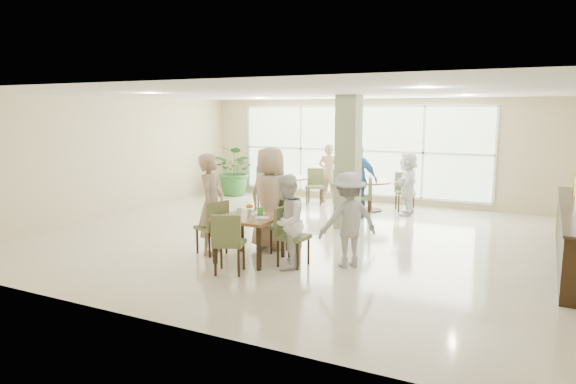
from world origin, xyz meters
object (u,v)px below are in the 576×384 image
at_px(teen_far, 270,198).
at_px(adult_a, 357,180).
at_px(round_table_left, 286,183).
at_px(adult_b, 408,183).
at_px(teen_right, 286,222).
at_px(main_table, 250,222).
at_px(teen_left, 211,204).
at_px(teen_standing, 348,220).
at_px(potted_plant, 236,171).
at_px(round_table_right, 370,189).
at_px(adult_standing, 329,173).

height_order(teen_far, adult_a, teen_far).
distance_m(round_table_left, teen_far, 4.42).
bearing_deg(adult_b, teen_right, -11.53).
relative_size(main_table, teen_left, 0.56).
distance_m(teen_right, teen_standing, 1.00).
bearing_deg(main_table, teen_far, 93.05).
bearing_deg(teen_standing, teen_left, -37.26).
height_order(teen_right, adult_a, adult_a).
bearing_deg(potted_plant, main_table, -55.50).
bearing_deg(teen_far, potted_plant, -44.48).
xyz_separation_m(round_table_right, adult_standing, (-1.38, 0.63, 0.25)).
distance_m(potted_plant, teen_left, 6.26).
bearing_deg(teen_far, round_table_left, -59.34).
bearing_deg(adult_a, teen_far, -92.00).
bearing_deg(adult_a, adult_b, 44.26).
bearing_deg(potted_plant, adult_b, -6.22).
bearing_deg(teen_left, adult_b, -39.25).
height_order(teen_left, teen_standing, teen_left).
bearing_deg(adult_standing, round_table_left, 37.16).
distance_m(main_table, teen_standing, 1.63).
bearing_deg(adult_b, round_table_right, -99.67).
bearing_deg(adult_standing, round_table_right, 146.98).
height_order(main_table, adult_standing, adult_standing).
bearing_deg(adult_standing, adult_b, 154.37).
bearing_deg(teen_right, teen_far, -151.77).
distance_m(potted_plant, adult_standing, 2.89).
bearing_deg(teen_standing, potted_plant, -88.98).
height_order(teen_right, adult_standing, adult_standing).
relative_size(potted_plant, adult_b, 0.97).
distance_m(main_table, adult_b, 5.19).
xyz_separation_m(main_table, round_table_left, (-1.81, 4.84, -0.07)).
bearing_deg(teen_left, round_table_right, -29.10).
distance_m(teen_far, adult_b, 4.44).
height_order(round_table_left, adult_standing, adult_standing).
relative_size(teen_right, adult_b, 0.99).
bearing_deg(teen_standing, round_table_right, -121.68).
bearing_deg(teen_far, adult_standing, -72.55).
bearing_deg(main_table, teen_left, 174.22).
distance_m(adult_b, adult_standing, 2.44).
bearing_deg(adult_standing, potted_plant, -5.35).
xyz_separation_m(teen_left, adult_b, (2.21, 4.92, -0.12)).
bearing_deg(adult_standing, adult_a, 122.46).
bearing_deg(adult_a, round_table_right, 92.18).
relative_size(main_table, adult_b, 0.65).
height_order(adult_a, adult_b, adult_a).
height_order(potted_plant, adult_standing, adult_standing).
bearing_deg(round_table_left, round_table_right, 6.37).
distance_m(potted_plant, teen_far, 6.09).
bearing_deg(round_table_left, teen_standing, -52.56).
xyz_separation_m(teen_right, adult_standing, (-1.67, 5.83, 0.05)).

